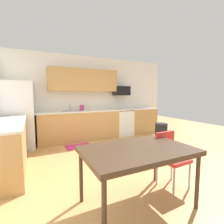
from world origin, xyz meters
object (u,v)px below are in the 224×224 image
at_px(chair_near_table, 170,154).
at_px(trash_bin, 161,133).
at_px(kettle, 82,108).
at_px(refrigerator, 18,115).
at_px(oven_range, 123,122).
at_px(dining_table, 138,153).
at_px(microwave, 122,91).

xyz_separation_m(chair_near_table, trash_bin, (1.49, 1.81, -0.20)).
bearing_deg(trash_bin, kettle, 143.45).
bearing_deg(chair_near_table, refrigerator, 125.63).
bearing_deg(oven_range, dining_table, -116.94).
bearing_deg(refrigerator, microwave, 3.17).
bearing_deg(kettle, trash_bin, -36.55).
bearing_deg(trash_bin, dining_table, -138.27).
bearing_deg(refrigerator, oven_range, 1.41).
xyz_separation_m(oven_range, dining_table, (-1.73, -3.40, 0.25)).
relative_size(refrigerator, microwave, 3.32).
height_order(oven_range, trash_bin, oven_range).
xyz_separation_m(oven_range, chair_near_table, (-0.99, -3.23, 0.05)).
bearing_deg(kettle, microwave, 1.94).
height_order(dining_table, trash_bin, dining_table).
height_order(refrigerator, dining_table, refrigerator).
distance_m(refrigerator, oven_range, 3.28).
height_order(microwave, dining_table, microwave).
relative_size(dining_table, kettle, 7.00).
bearing_deg(refrigerator, trash_bin, -19.58).
bearing_deg(chair_near_table, trash_bin, 50.56).
xyz_separation_m(refrigerator, chair_near_table, (2.25, -3.15, -0.39)).
height_order(trash_bin, kettle, kettle).
bearing_deg(microwave, refrigerator, -176.83).
distance_m(refrigerator, trash_bin, 4.02).
distance_m(refrigerator, chair_near_table, 3.89).
height_order(oven_range, dining_table, oven_range).
relative_size(oven_range, dining_table, 0.65).
bearing_deg(chair_near_table, dining_table, -166.66).
height_order(microwave, chair_near_table, microwave).
bearing_deg(kettle, chair_near_table, -81.63).
bearing_deg(dining_table, microwave, 63.72).
relative_size(refrigerator, dining_table, 1.28).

